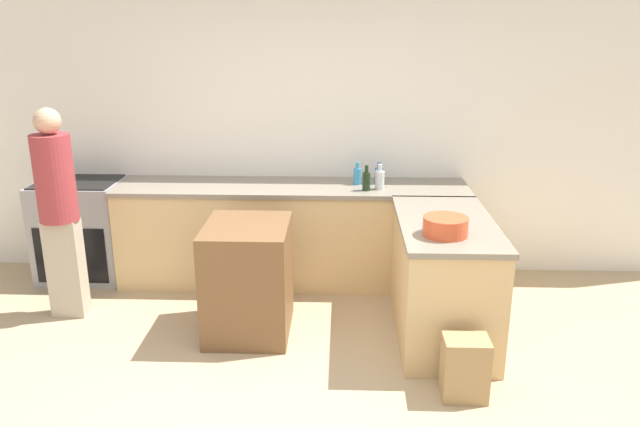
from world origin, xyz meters
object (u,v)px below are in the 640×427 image
mixing_bowl (445,226)px  paper_bag (465,368)px  island_table (248,279)px  range_oven (82,230)px  water_bottle_blue (379,175)px  dish_soap_bottle (357,176)px  wine_bottle_dark (366,180)px  vinegar_bottle_clear (380,179)px  person_by_range (58,206)px

mixing_bowl → paper_bag: 0.93m
island_table → paper_bag: 1.71m
paper_bag → range_oven: bearing=149.8°
mixing_bowl → water_bottle_blue: bearing=105.2°
dish_soap_bottle → wine_bottle_dark: (0.07, -0.20, 0.01)m
vinegar_bottle_clear → paper_bag: size_ratio=0.53×
wine_bottle_dark → paper_bag: (0.58, -1.67, -0.78)m
vinegar_bottle_clear → person_by_range: bearing=-165.3°
vinegar_bottle_clear → range_oven: bearing=177.4°
range_oven → water_bottle_blue: 2.74m
range_oven → dish_soap_bottle: 2.55m
water_bottle_blue → paper_bag: 2.10m
water_bottle_blue → paper_bag: size_ratio=0.47×
mixing_bowl → person_by_range: bearing=169.6°
person_by_range → paper_bag: (2.97, -1.05, -0.72)m
mixing_bowl → dish_soap_bottle: size_ratio=1.52×
vinegar_bottle_clear → island_table: bearing=-139.3°
dish_soap_bottle → person_by_range: (-2.32, -0.81, -0.06)m
range_oven → dish_soap_bottle: (2.50, 0.03, 0.52)m
water_bottle_blue → person_by_range: bearing=-161.4°
island_table → dish_soap_bottle: 1.44m
dish_soap_bottle → wine_bottle_dark: wine_bottle_dark is taller
range_oven → dish_soap_bottle: bearing=0.8°
mixing_bowl → wine_bottle_dark: bearing=113.3°
range_oven → paper_bag: size_ratio=2.24×
range_oven → paper_bag: range_oven is taller
person_by_range → dish_soap_bottle: bearing=19.3°
dish_soap_bottle → paper_bag: dish_soap_bottle is taller
mixing_bowl → person_by_range: (-2.88, 0.53, -0.04)m
mixing_bowl → water_bottle_blue: water_bottle_blue is taller
dish_soap_bottle → person_by_range: 2.46m
dish_soap_bottle → vinegar_bottle_clear: 0.24m
person_by_range → water_bottle_blue: bearing=18.6°
mixing_bowl → vinegar_bottle_clear: bearing=107.6°
range_oven → wine_bottle_dark: size_ratio=4.16×
person_by_range → paper_bag: person_by_range is taller
mixing_bowl → dish_soap_bottle: 1.45m
dish_soap_bottle → vinegar_bottle_clear: bearing=-39.5°
dish_soap_bottle → water_bottle_blue: 0.19m
mixing_bowl → person_by_range: person_by_range is taller
island_table → person_by_range: bearing=171.6°
mixing_bowl → wine_bottle_dark: (-0.49, 1.14, 0.02)m
wine_bottle_dark → person_by_range: (-2.39, -0.61, -0.07)m
dish_soap_bottle → water_bottle_blue: bearing=9.7°
island_table → dish_soap_bottle: (0.83, 1.03, 0.55)m
range_oven → vinegar_bottle_clear: bearing=-2.6°
water_bottle_blue → wine_bottle_dark: size_ratio=0.88×
person_by_range → paper_bag: 3.23m
island_table → paper_bag: (1.48, -0.83, -0.22)m
range_oven → island_table: bearing=-30.9°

